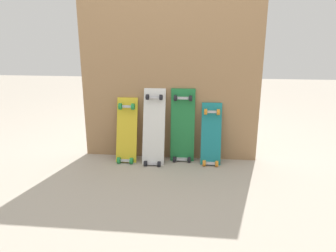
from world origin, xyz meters
TOP-DOWN VIEW (x-y plane):
  - ground_plane at (0.00, 0.00)m, footprint 12.00×12.00m
  - plywood_wall_panel at (0.00, 0.07)m, footprint 1.74×0.04m
  - skateboard_yellow at (-0.41, -0.06)m, footprint 0.20×0.25m
  - skateboard_white at (-0.14, -0.08)m, footprint 0.21×0.28m
  - skateboard_green at (0.14, -0.00)m, footprint 0.24×0.15m
  - skateboard_teal at (0.42, -0.05)m, footprint 0.19×0.22m

SIDE VIEW (x-z plane):
  - ground_plane at x=0.00m, z-range 0.00..0.00m
  - skateboard_teal at x=0.42m, z-range -0.07..0.59m
  - skateboard_yellow at x=-0.41m, z-range -0.07..0.62m
  - skateboard_white at x=-0.14m, z-range -0.07..0.72m
  - skateboard_green at x=0.14m, z-range -0.07..0.72m
  - plywood_wall_panel at x=0.00m, z-range 0.00..1.57m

